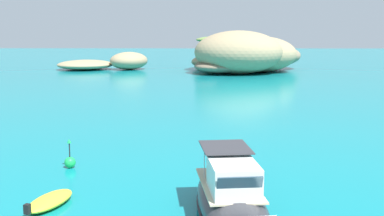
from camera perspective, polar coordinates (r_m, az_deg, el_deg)
name	(u,v)px	position (r m, az deg, el deg)	size (l,w,h in m)	color
islet_large	(246,54)	(84.08, 6.63, 6.53)	(25.44, 30.78, 7.13)	#9E8966
islet_small	(101,63)	(89.04, -10.98, 5.36)	(18.93, 12.84, 3.26)	#9E8966
motorboat_charcoal	(231,201)	(17.05, 4.80, -11.23)	(3.25, 8.01, 2.44)	#2D2D33
dinghy_tender	(50,201)	(19.44, -16.89, -10.74)	(1.79, 2.87, 0.58)	yellow
channel_buoy	(70,161)	(24.42, -14.61, -6.29)	(0.56, 0.56, 1.48)	green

